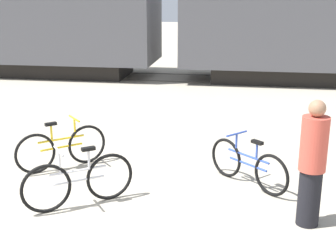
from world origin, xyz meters
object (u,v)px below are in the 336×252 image
(bicycle_yellow, at_px, (62,148))
(person_in_red, at_px, (312,164))
(freight_train, at_px, (169,3))
(bicycle_silver, at_px, (79,181))
(bicycle_blue, at_px, (248,165))

(bicycle_yellow, relative_size, person_in_red, 0.74)
(freight_train, relative_size, person_in_red, 15.88)
(freight_train, bearing_deg, person_in_red, -71.43)
(bicycle_yellow, bearing_deg, freight_train, 86.66)
(bicycle_yellow, relative_size, bicycle_silver, 0.93)
(bicycle_silver, height_order, person_in_red, person_in_red)
(freight_train, distance_m, bicycle_silver, 10.64)
(person_in_red, bearing_deg, bicycle_blue, -147.15)
(bicycle_blue, height_order, bicycle_silver, bicycle_silver)
(bicycle_silver, bearing_deg, bicycle_blue, 24.99)
(freight_train, distance_m, person_in_red, 11.18)
(freight_train, relative_size, bicycle_yellow, 21.38)
(bicycle_yellow, xyz_separation_m, bicycle_silver, (0.80, -1.40, 0.01))
(bicycle_yellow, distance_m, person_in_red, 4.33)
(bicycle_blue, xyz_separation_m, bicycle_silver, (-2.44, -1.14, 0.03))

